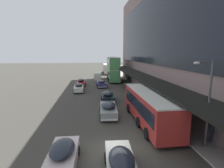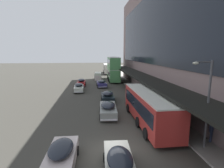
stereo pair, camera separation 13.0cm
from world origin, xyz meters
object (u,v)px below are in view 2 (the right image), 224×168
(sedan_trailing_near, at_px, (108,109))
(transit_bus_kerbside_far, at_px, (149,106))
(sedan_lead_mid, at_px, (81,82))
(sedan_trailing_mid, at_px, (108,96))
(sedan_oncoming_rear, at_px, (102,83))
(sedan_lead_near, at_px, (61,157))
(sedan_second_mid, at_px, (79,87))
(pedestrian_at_kerb, at_px, (212,129))
(vw_van, at_px, (98,76))
(street_lamp, at_px, (206,98))
(transit_bus_kerbside_rear, at_px, (107,68))
(transit_bus_kerbside_front, at_px, (113,68))
(sedan_far_back, at_px, (119,165))

(sedan_trailing_near, bearing_deg, transit_bus_kerbside_far, -34.84)
(sedan_lead_mid, relative_size, sedan_trailing_mid, 1.06)
(transit_bus_kerbside_far, bearing_deg, sedan_trailing_near, 145.16)
(transit_bus_kerbside_far, height_order, sedan_oncoming_rear, transit_bus_kerbside_far)
(transit_bus_kerbside_far, xyz_separation_m, sedan_lead_near, (-7.58, -6.25, -1.07))
(sedan_trailing_mid, bearing_deg, sedan_second_mid, 122.48)
(sedan_lead_mid, relative_size, pedestrian_at_kerb, 2.46)
(sedan_second_mid, xyz_separation_m, vw_van, (4.03, 14.02, 0.34))
(transit_bus_kerbside_far, xyz_separation_m, sedan_oncoming_rear, (-3.60, 20.10, -1.09))
(sedan_trailing_mid, distance_m, street_lamp, 15.22)
(sedan_trailing_near, relative_size, vw_van, 1.06)
(sedan_trailing_near, height_order, sedan_lead_mid, sedan_trailing_near)
(transit_bus_kerbside_rear, height_order, transit_bus_kerbside_far, transit_bus_kerbside_rear)
(transit_bus_kerbside_front, height_order, pedestrian_at_kerb, transit_bus_kerbside_front)
(transit_bus_kerbside_rear, xyz_separation_m, sedan_lead_near, (-7.37, -50.61, -1.13))
(sedan_lead_mid, xyz_separation_m, sedan_trailing_mid, (4.61, -13.22, 0.01))
(transit_bus_kerbside_far, relative_size, sedan_trailing_near, 2.15)
(sedan_far_back, bearing_deg, sedan_trailing_near, 88.43)
(vw_van, distance_m, pedestrian_at_kerb, 35.34)
(sedan_oncoming_rear, height_order, pedestrian_at_kerb, pedestrian_at_kerb)
(sedan_lead_near, distance_m, street_lamp, 10.56)
(transit_bus_kerbside_far, bearing_deg, sedan_lead_mid, 110.05)
(sedan_lead_mid, bearing_deg, sedan_second_mid, -91.08)
(sedan_far_back, bearing_deg, sedan_second_mid, 99.53)
(sedan_second_mid, height_order, vw_van, vw_van)
(sedan_trailing_near, distance_m, sedan_trailing_mid, 5.92)
(sedan_trailing_mid, distance_m, sedan_lead_near, 15.42)
(sedan_lead_mid, xyz_separation_m, sedan_lead_near, (0.38, -28.05, 0.01))
(sedan_oncoming_rear, height_order, sedan_lead_near, sedan_lead_near)
(sedan_oncoming_rear, height_order, sedan_second_mid, sedan_second_mid)
(sedan_lead_mid, bearing_deg, vw_van, 64.46)
(transit_bus_kerbside_front, bearing_deg, sedan_trailing_near, -98.24)
(transit_bus_kerbside_far, height_order, vw_van, transit_bus_kerbside_far)
(transit_bus_kerbside_rear, relative_size, sedan_trailing_near, 2.04)
(vw_van, bearing_deg, sedan_oncoming_rear, -87.52)
(sedan_second_mid, distance_m, sedan_trailing_mid, 8.79)
(street_lamp, bearing_deg, sedan_lead_mid, 111.10)
(sedan_lead_near, bearing_deg, transit_bus_kerbside_far, 39.49)
(sedan_oncoming_rear, height_order, street_lamp, street_lamp)
(transit_bus_kerbside_rear, relative_size, sedan_second_mid, 2.20)
(transit_bus_kerbside_front, relative_size, sedan_far_back, 2.25)
(pedestrian_at_kerb, bearing_deg, street_lamp, -150.71)
(sedan_oncoming_rear, distance_m, sedan_lead_near, 26.65)
(sedan_far_back, bearing_deg, sedan_trailing_mid, 87.21)
(sedan_trailing_near, bearing_deg, transit_bus_kerbside_rear, 85.01)
(sedan_second_mid, height_order, sedan_trailing_near, sedan_trailing_near)
(sedan_oncoming_rear, xyz_separation_m, sedan_second_mid, (-4.46, -4.11, 0.02))
(sedan_oncoming_rear, xyz_separation_m, sedan_lead_mid, (-4.35, 1.70, 0.02))
(transit_bus_kerbside_front, distance_m, sedan_lead_mid, 10.48)
(sedan_lead_mid, bearing_deg, transit_bus_kerbside_far, -69.95)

